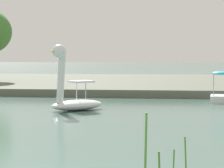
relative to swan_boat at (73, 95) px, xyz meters
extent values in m
cube|color=#5B6051|center=(3.00, 19.87, -0.46)|extent=(149.19, 26.50, 0.45)
ellipsoid|color=white|center=(0.14, 0.14, -0.46)|extent=(2.58, 2.57, 0.45)
cylinder|color=white|center=(-0.43, -0.42, 0.76)|extent=(0.53, 0.52, 2.19)
sphere|color=white|center=(-0.49, -0.48, 1.85)|extent=(0.82, 0.82, 0.58)
cone|color=yellow|center=(-0.65, -0.64, 1.85)|extent=(0.45, 0.45, 0.32)
cube|color=white|center=(0.28, 0.28, 0.54)|extent=(1.23, 1.23, 0.08)
cylinder|color=silver|center=(0.03, 0.53, 0.15)|extent=(0.04, 0.04, 0.78)
cylinder|color=silver|center=(0.53, 0.02, 0.15)|extent=(0.04, 0.04, 0.78)
cube|color=white|center=(6.64, 4.63, -0.51)|extent=(1.12, 1.82, 0.36)
ellipsoid|color=#2DB7D1|center=(6.64, 4.63, 0.80)|extent=(0.92, 1.17, 0.20)
cylinder|color=#B7B7BF|center=(6.35, 5.10, 0.23)|extent=(0.04, 0.04, 1.14)
cylinder|color=#B7B7BF|center=(6.27, 4.22, 0.23)|extent=(0.04, 0.04, 1.14)
cylinder|color=#4C7F33|center=(3.82, -12.97, 0.05)|extent=(0.06, 0.04, 1.49)
camera|label=1|loc=(4.17, -19.22, 1.53)|focal=73.57mm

